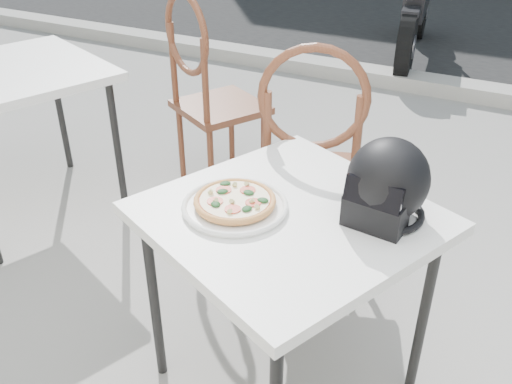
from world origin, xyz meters
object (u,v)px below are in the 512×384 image
at_px(cafe_table_side, 11,83).
at_px(cafe_chair_side, 207,85).
at_px(plate, 235,206).
at_px(pizza, 235,200).
at_px(motorcycle, 416,10).
at_px(cafe_chair_main, 311,156).
at_px(cafe_table_main, 288,231).
at_px(helmet, 386,185).

height_order(cafe_table_side, cafe_chair_side, cafe_chair_side).
xyz_separation_m(plate, pizza, (0.00, 0.00, 0.02)).
bearing_deg(motorcycle, pizza, -92.84).
xyz_separation_m(cafe_chair_main, cafe_table_side, (-1.59, -0.14, 0.10)).
xyz_separation_m(cafe_table_main, cafe_chair_side, (-1.01, 1.15, -0.06)).
xyz_separation_m(cafe_table_main, motorcycle, (-0.56, 4.24, -0.26)).
distance_m(helmet, cafe_chair_side, 1.66).
bearing_deg(cafe_table_main, cafe_chair_side, 131.29).
relative_size(cafe_table_side, cafe_chair_side, 0.97).
height_order(helmet, cafe_chair_side, cafe_chair_side).
height_order(cafe_chair_main, motorcycle, cafe_chair_main).
bearing_deg(motorcycle, cafe_chair_side, -106.31).
bearing_deg(helmet, motorcycle, 107.81).
height_order(helmet, motorcycle, helmet).
bearing_deg(cafe_chair_side, plate, 153.91).
height_order(plate, cafe_chair_main, cafe_chair_main).
bearing_deg(motorcycle, cafe_table_main, -90.59).
distance_m(cafe_chair_main, cafe_chair_side, 0.98).
relative_size(pizza, motorcycle, 0.14).
bearing_deg(plate, cafe_chair_side, 125.01).
relative_size(plate, cafe_chair_main, 0.38).
xyz_separation_m(pizza, motorcycle, (-0.40, 4.30, -0.36)).
relative_size(cafe_table_main, helmet, 3.72).
height_order(plate, cafe_chair_side, cafe_chair_side).
bearing_deg(cafe_chair_main, cafe_table_main, 85.85).
distance_m(plate, cafe_table_side, 1.69).
xyz_separation_m(helmet, cafe_table_side, (-2.03, 0.38, -0.14)).
relative_size(cafe_chair_main, cafe_table_side, 1.03).
bearing_deg(cafe_table_side, motorcycle, 72.25).
height_order(pizza, helmet, helmet).
relative_size(helmet, motorcycle, 0.14).
distance_m(plate, motorcycle, 4.33).
bearing_deg(pizza, motorcycle, 95.29).
xyz_separation_m(cafe_chair_main, motorcycle, (-0.39, 3.61, -0.20)).
bearing_deg(helmet, plate, -151.93).
bearing_deg(cafe_table_main, helmet, 22.95).
bearing_deg(plate, pizza, 66.67).
height_order(cafe_chair_main, cafe_table_side, cafe_chair_main).
bearing_deg(plate, motorcycle, 95.29).
relative_size(cafe_table_side, motorcycle, 0.55).
relative_size(pizza, cafe_table_side, 0.26).
distance_m(cafe_chair_main, cafe_table_side, 1.60).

